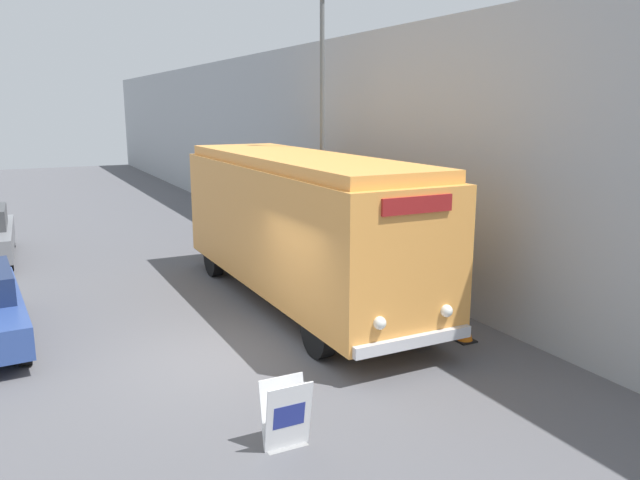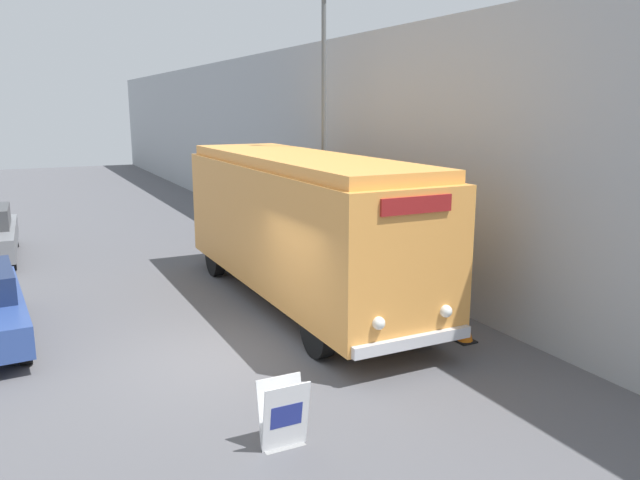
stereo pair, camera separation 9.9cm
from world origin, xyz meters
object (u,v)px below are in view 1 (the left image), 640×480
at_px(vintage_bus, 299,221).
at_px(sign_board, 286,415).
at_px(streetlamp, 322,96).
at_px(traffic_cone, 465,328).

relative_size(vintage_bus, sign_board, 9.64).
height_order(sign_board, streetlamp, streetlamp).
xyz_separation_m(vintage_bus, sign_board, (-2.85, -5.69, -1.46)).
distance_m(sign_board, traffic_cone, 5.07).
height_order(vintage_bus, streetlamp, streetlamp).
distance_m(sign_board, streetlamp, 10.04).
xyz_separation_m(streetlamp, traffic_cone, (0.11, -5.90, -4.47)).
bearing_deg(traffic_cone, vintage_bus, 116.05).
distance_m(vintage_bus, sign_board, 6.53).
bearing_deg(sign_board, streetlamp, 59.88).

